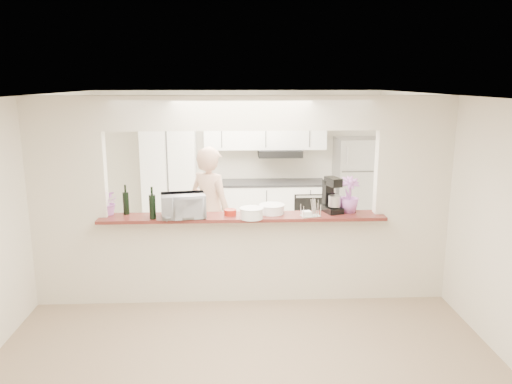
{
  "coord_description": "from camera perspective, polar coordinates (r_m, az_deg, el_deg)",
  "views": [
    {
      "loc": [
        -0.11,
        -5.81,
        2.67
      ],
      "look_at": [
        0.17,
        0.3,
        1.3
      ],
      "focal_mm": 35.0,
      "sensor_mm": 36.0,
      "label": 1
    }
  ],
  "objects": [
    {
      "name": "floor",
      "position": [
        6.39,
        -1.48,
        -12.03
      ],
      "size": [
        6.0,
        6.0,
        0.0
      ],
      "primitive_type": "plane",
      "color": "#9E856B",
      "rests_on": "ground"
    },
    {
      "name": "partition",
      "position": [
        5.93,
        -1.56,
        1.11
      ],
      "size": [
        5.0,
        0.15,
        2.5
      ],
      "color": "silver",
      "rests_on": "floor"
    },
    {
      "name": "plate_stack_a",
      "position": [
        5.82,
        -0.51,
        -2.43
      ],
      "size": [
        0.28,
        0.28,
        0.13
      ],
      "color": "white",
      "rests_on": "bar_counter"
    },
    {
      "name": "bar_counter",
      "position": [
        6.17,
        -1.5,
        -7.18
      ],
      "size": [
        3.4,
        0.38,
        1.09
      ],
      "color": "silver",
      "rests_on": "floor"
    },
    {
      "name": "serving_bowls",
      "position": [
        6.06,
        -7.22,
        -1.53
      ],
      "size": [
        0.3,
        0.3,
        0.21
      ],
      "primitive_type": "imported",
      "rotation": [
        0.0,
        0.0,
        0.07
      ],
      "color": "white",
      "rests_on": "bar_counter"
    },
    {
      "name": "flower_left",
      "position": [
        6.21,
        -16.49,
        -1.13
      ],
      "size": [
        0.32,
        0.29,
        0.31
      ],
      "primitive_type": "imported",
      "rotation": [
        0.0,
        0.0,
        -0.2
      ],
      "color": "#DA73CC",
      "rests_on": "bar_counter"
    },
    {
      "name": "person",
      "position": [
        6.84,
        -5.19,
        -2.36
      ],
      "size": [
        0.78,
        0.75,
        1.8
      ],
      "primitive_type": "imported",
      "rotation": [
        0.0,
        0.0,
        2.47
      ],
      "color": "#DAAA8E",
      "rests_on": "floor"
    },
    {
      "name": "plate_stack_b",
      "position": [
        6.05,
        1.82,
        -1.94
      ],
      "size": [
        0.31,
        0.31,
        0.11
      ],
      "color": "white",
      "rests_on": "bar_counter"
    },
    {
      "name": "kitchen_cabinets",
      "position": [
        8.69,
        -3.11,
        1.4
      ],
      "size": [
        3.15,
        0.62,
        2.25
      ],
      "color": "white",
      "rests_on": "floor"
    },
    {
      "name": "refrigerator",
      "position": [
        8.91,
        11.42,
        0.62
      ],
      "size": [
        0.75,
        0.7,
        1.7
      ],
      "primitive_type": "cube",
      "color": "#A8A8AD",
      "rests_on": "floor"
    },
    {
      "name": "tile_overlay",
      "position": [
        7.82,
        -1.71,
        -7.26
      ],
      "size": [
        5.0,
        2.9,
        0.01
      ],
      "primitive_type": "cube",
      "color": "silver",
      "rests_on": "floor"
    },
    {
      "name": "stand_mixer",
      "position": [
        6.15,
        8.64,
        -0.5
      ],
      "size": [
        0.26,
        0.33,
        0.43
      ],
      "color": "black",
      "rests_on": "bar_counter"
    },
    {
      "name": "utensil_caddy",
      "position": [
        5.92,
        6.26,
        -1.99
      ],
      "size": [
        0.25,
        0.17,
        0.21
      ],
      "color": "silver",
      "rests_on": "bar_counter"
    },
    {
      "name": "toaster_oven",
      "position": [
        5.91,
        -8.32,
        -1.56
      ],
      "size": [
        0.56,
        0.42,
        0.28
      ],
      "primitive_type": "imported",
      "rotation": [
        0.0,
        0.0,
        0.17
      ],
      "color": "#BCBBC1",
      "rests_on": "bar_counter"
    },
    {
      "name": "red_bowl",
      "position": [
        5.98,
        -2.97,
        -2.33
      ],
      "size": [
        0.15,
        0.15,
        0.07
      ],
      "primitive_type": "cylinder",
      "color": "maroon",
      "rests_on": "bar_counter"
    },
    {
      "name": "tan_bowl",
      "position": [
        6.1,
        2.21,
        -2.0
      ],
      "size": [
        0.15,
        0.15,
        0.07
      ],
      "primitive_type": "cylinder",
      "color": "tan",
      "rests_on": "bar_counter"
    },
    {
      "name": "wine_bottle_b",
      "position": [
        6.18,
        -14.64,
        -1.2
      ],
      "size": [
        0.07,
        0.07,
        0.36
      ],
      "color": "black",
      "rests_on": "bar_counter"
    },
    {
      "name": "flower_right",
      "position": [
        6.17,
        10.6,
        -0.29
      ],
      "size": [
        0.26,
        0.26,
        0.44
      ],
      "primitive_type": "imported",
      "rotation": [
        0.0,
        0.0,
        0.06
      ],
      "color": "#B964BB",
      "rests_on": "bar_counter"
    },
    {
      "name": "wine_bottle_a",
      "position": [
        5.91,
        -11.75,
        -1.61
      ],
      "size": [
        0.08,
        0.08,
        0.38
      ],
      "color": "black",
      "rests_on": "bar_counter"
    }
  ]
}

